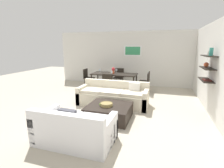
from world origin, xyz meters
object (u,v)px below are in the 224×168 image
at_px(dining_chair_foot, 108,83).
at_px(wine_glass_head, 116,70).
at_px(dining_chair_right_far, 146,80).
at_px(sofa_beige, 113,96).
at_px(coffee_table, 109,112).
at_px(loveseat_white, 74,129).
at_px(apple_on_coffee_table, 101,104).
at_px(dining_table, 114,75).
at_px(dining_chair_left_far, 88,76).
at_px(decorative_bowl, 106,104).
at_px(wine_glass_foot, 112,72).
at_px(dining_chair_right_near, 145,82).
at_px(centerpiece_vase, 113,70).
at_px(dining_chair_head, 119,76).
at_px(wine_glass_left_far, 100,70).

xyz_separation_m(dining_chair_foot, wine_glass_head, (-0.00, 1.23, 0.37)).
height_order(dining_chair_foot, dining_chair_right_far, same).
relative_size(sofa_beige, coffee_table, 2.03).
xyz_separation_m(loveseat_white, apple_on_coffee_table, (0.10, 1.25, 0.13)).
height_order(dining_table, dining_chair_left_far, dining_chair_left_far).
relative_size(decorative_bowl, dining_table, 0.17).
xyz_separation_m(dining_chair_foot, dining_chair_left_far, (-1.43, 1.04, 0.00)).
relative_size(dining_chair_right_far, wine_glass_foot, 4.99).
bearing_deg(dining_chair_right_far, apple_on_coffee_table, -104.38).
bearing_deg(dining_chair_right_far, sofa_beige, -112.47).
relative_size(apple_on_coffee_table, wine_glass_foot, 0.47).
height_order(apple_on_coffee_table, dining_chair_right_far, dining_chair_right_far).
distance_m(loveseat_white, dining_chair_right_near, 4.34).
bearing_deg(decorative_bowl, wine_glass_foot, 104.54).
relative_size(loveseat_white, dining_table, 0.77).
distance_m(loveseat_white, decorative_bowl, 1.31).
relative_size(dining_chair_right_far, centerpiece_vase, 3.23).
bearing_deg(coffee_table, dining_table, 104.00).
bearing_deg(coffee_table, centerpiece_vase, 104.76).
distance_m(dining_chair_foot, dining_chair_head, 1.69).
height_order(decorative_bowl, wine_glass_left_far, wine_glass_left_far).
distance_m(apple_on_coffee_table, centerpiece_vase, 3.33).
distance_m(apple_on_coffee_table, dining_chair_right_far, 3.48).
height_order(decorative_bowl, dining_chair_right_far, dining_chair_right_far).
distance_m(dining_chair_left_far, wine_glass_left_far, 0.79).
relative_size(apple_on_coffee_table, wine_glass_left_far, 0.49).
bearing_deg(decorative_bowl, wine_glass_left_far, 114.13).
bearing_deg(wine_glass_foot, apple_on_coffee_table, -78.55).
xyz_separation_m(loveseat_white, dining_chair_right_far, (0.97, 4.62, 0.21)).
xyz_separation_m(dining_chair_right_far, centerpiece_vase, (-1.49, -0.14, 0.40)).
xyz_separation_m(decorative_bowl, dining_chair_right_near, (0.72, 2.94, 0.08)).
height_order(dining_table, dining_chair_right_near, dining_chair_right_near).
bearing_deg(wine_glass_left_far, wine_glass_head, 20.12).
relative_size(apple_on_coffee_table, centerpiece_vase, 0.31).
xyz_separation_m(coffee_table, wine_glass_head, (-0.76, 3.45, 0.68)).
height_order(loveseat_white, coffee_table, loveseat_white).
distance_m(loveseat_white, dining_chair_right_far, 4.73).
bearing_deg(dining_chair_foot, coffee_table, -70.99).
height_order(decorative_bowl, dining_chair_foot, dining_chair_foot).
xyz_separation_m(loveseat_white, dining_chair_foot, (-0.46, 3.58, 0.21)).
bearing_deg(coffee_table, loveseat_white, -102.50).
bearing_deg(loveseat_white, centerpiece_vase, 96.66).
height_order(loveseat_white, wine_glass_head, wine_glass_head).
xyz_separation_m(dining_chair_right_far, wine_glass_left_far, (-2.17, -0.09, 0.37)).
bearing_deg(wine_glass_head, decorative_bowl, -78.50).
bearing_deg(dining_chair_foot, wine_glass_foot, 90.00).
xyz_separation_m(sofa_beige, loveseat_white, (-0.08, -2.49, 0.00)).
bearing_deg(dining_chair_head, sofa_beige, -78.85).
bearing_deg(wine_glass_left_far, dining_chair_head, 44.93).
xyz_separation_m(apple_on_coffee_table, dining_chair_foot, (-0.57, 2.33, 0.08)).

